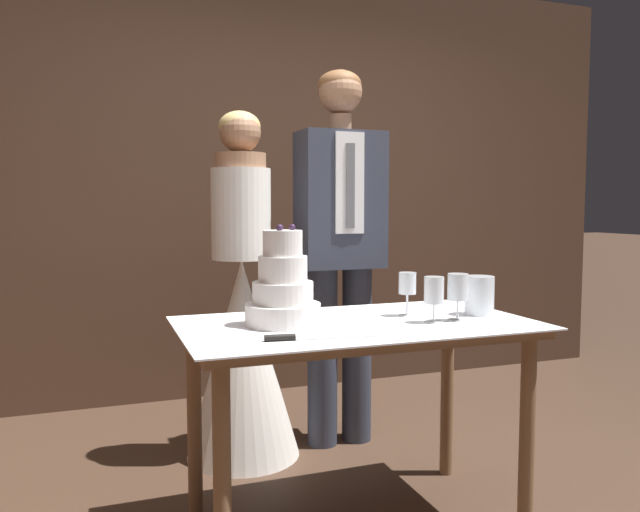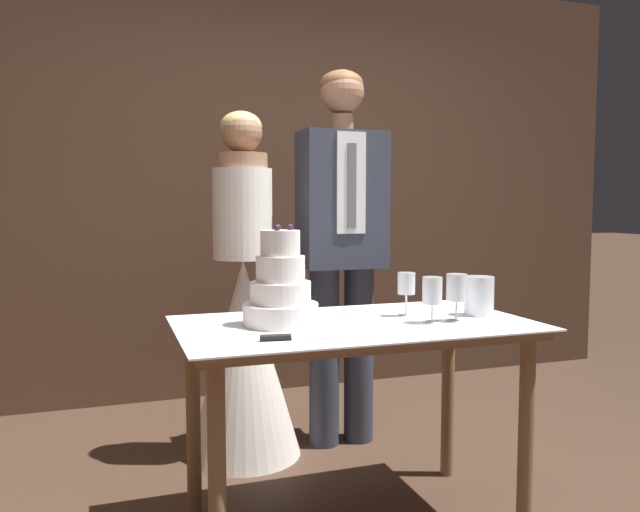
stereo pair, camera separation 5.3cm
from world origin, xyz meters
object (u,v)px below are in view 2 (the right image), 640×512
at_px(wine_glass_far, 406,285).
at_px(groom, 342,236).
at_px(cake_table, 355,349).
at_px(cake_knife, 296,337).
at_px(tiered_cake, 281,290).
at_px(wine_glass_near, 432,292).
at_px(bride, 244,332).
at_px(hurricane_candle, 479,297).
at_px(wine_glass_middle, 457,290).

relative_size(wine_glass_far, groom, 0.09).
bearing_deg(cake_table, cake_knife, -143.39).
distance_m(tiered_cake, wine_glass_near, 0.55).
bearing_deg(cake_table, bride, 107.56).
distance_m(cake_knife, hurricane_candle, 0.84).
bearing_deg(groom, cake_table, -107.56).
relative_size(wine_glass_far, hurricane_candle, 1.12).
bearing_deg(groom, cake_knife, -118.30).
bearing_deg(bride, tiered_cake, -91.49).
xyz_separation_m(cake_knife, groom, (0.54, 1.01, 0.27)).
height_order(wine_glass_middle, hurricane_candle, wine_glass_middle).
height_order(wine_glass_middle, bride, bride).
bearing_deg(wine_glass_far, tiered_cake, -178.57).
relative_size(cake_table, wine_glass_far, 7.61).
height_order(bride, groom, groom).
bearing_deg(hurricane_candle, bride, 133.65).
bearing_deg(bride, wine_glass_near, -60.06).
bearing_deg(wine_glass_near, cake_knife, -168.29).
bearing_deg(wine_glass_middle, wine_glass_far, 129.05).
height_order(cake_table, wine_glass_near, wine_glass_near).
height_order(cake_table, bride, bride).
distance_m(wine_glass_middle, hurricane_candle, 0.18).
bearing_deg(tiered_cake, bride, 88.51).
distance_m(cake_table, wine_glass_far, 0.33).
height_order(wine_glass_far, hurricane_candle, wine_glass_far).
relative_size(cake_knife, wine_glass_far, 2.23).
xyz_separation_m(wine_glass_middle, groom, (-0.12, 0.89, 0.16)).
bearing_deg(wine_glass_middle, cake_table, 164.97).
height_order(tiered_cake, bride, bride).
distance_m(cake_knife, bride, 1.03).
relative_size(tiered_cake, wine_glass_near, 2.14).
distance_m(wine_glass_middle, wine_glass_far, 0.20).
xyz_separation_m(cake_table, tiered_cake, (-0.27, 0.05, 0.23)).
distance_m(cake_knife, wine_glass_near, 0.58).
relative_size(cake_knife, bride, 0.23).
xyz_separation_m(wine_glass_near, hurricane_candle, (0.26, 0.09, -0.04)).
height_order(cake_knife, bride, bride).
distance_m(wine_glass_near, wine_glass_middle, 0.10).
bearing_deg(wine_glass_middle, groom, 97.50).
bearing_deg(cake_table, groom, 72.44).
bearing_deg(tiered_cake, wine_glass_middle, -12.79).
bearing_deg(wine_glass_near, cake_table, 158.91).
relative_size(wine_glass_near, bride, 0.10).
relative_size(wine_glass_near, wine_glass_far, 1.00).
bearing_deg(cake_table, wine_glass_middle, -15.03).
height_order(cake_table, groom, groom).
xyz_separation_m(tiered_cake, bride, (0.02, 0.75, -0.30)).
bearing_deg(groom, wine_glass_far, -90.82).
relative_size(cake_table, cake_knife, 3.41).
xyz_separation_m(tiered_cake, wine_glass_middle, (0.64, -0.14, -0.01)).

